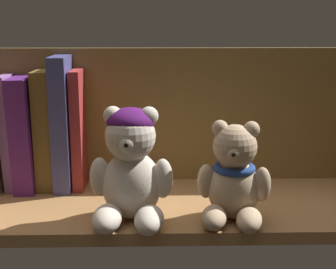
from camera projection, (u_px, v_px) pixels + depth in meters
The scene contains 9 objects.
shelf_board at pixel (150, 208), 82.06cm from camera, with size 78.23×24.14×2.00cm, color #9E7042.
shelf_back_panel at pixel (151, 120), 91.42cm from camera, with size 80.63×1.20×27.04cm, color brown.
book_4 at pixel (12, 131), 88.41cm from camera, with size 1.86×10.07×20.56cm, color #9263A9.
book_5 at pixel (28, 131), 88.50cm from camera, with size 3.51×13.32×20.33cm, color #55206E.
book_6 at pixel (47, 129), 88.46cm from camera, with size 2.98×10.26×21.38cm, color brown.
book_7 at pixel (65, 122), 88.23cm from camera, with size 3.01×12.41×23.95cm, color #41437F.
book_8 at pixel (80, 128), 88.57cm from camera, with size 1.83×10.21×21.49cm, color #A22E2E.
teddy_bear_larger at pixel (131, 168), 73.10cm from camera, with size 12.98×13.30×17.64cm.
teddy_bear_smaller at pixel (234, 179), 73.55cm from camera, with size 11.57×12.01×15.48cm.
Camera 1 is at (1.23, -76.85, 32.49)cm, focal length 51.90 mm.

